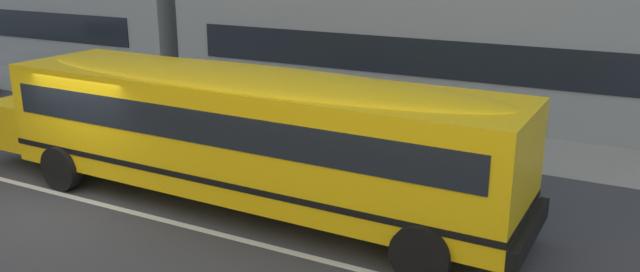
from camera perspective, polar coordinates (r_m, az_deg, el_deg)
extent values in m
plane|color=#38383D|center=(14.28, -20.54, -5.27)|extent=(400.00, 400.00, 0.00)
cube|color=gray|center=(19.76, -4.13, 1.78)|extent=(120.00, 3.00, 0.01)
cube|color=silver|center=(14.28, -20.54, -5.26)|extent=(110.00, 0.16, 0.01)
cube|color=yellow|center=(12.59, -6.38, 0.30)|extent=(10.71, 2.60, 2.13)
cube|color=yellow|center=(16.91, -23.48, 1.39)|extent=(1.59, 2.06, 1.07)
cube|color=black|center=(17.61, -24.91, 0.57)|extent=(0.23, 2.43, 0.35)
cube|color=black|center=(10.88, 18.01, -8.16)|extent=(0.23, 2.43, 0.35)
cube|color=black|center=(12.48, -6.43, 2.00)|extent=(10.07, 2.63, 0.62)
cube|color=black|center=(12.78, -6.29, -2.41)|extent=(10.73, 2.63, 0.12)
ellipsoid|color=yellow|center=(12.33, -6.54, 5.07)|extent=(10.28, 2.40, 0.35)
cylinder|color=red|center=(15.75, -13.63, 2.88)|extent=(0.43, 0.43, 0.03)
cylinder|color=black|center=(14.78, -22.00, -2.69)|extent=(0.97, 0.29, 0.97)
cylinder|color=black|center=(16.31, -15.47, -0.29)|extent=(0.97, 0.29, 0.97)
cylinder|color=black|center=(10.20, 8.92, -10.32)|extent=(0.97, 0.29, 0.97)
cylinder|color=black|center=(12.31, 12.90, -5.67)|extent=(0.97, 0.29, 0.97)
cube|color=black|center=(19.11, 7.11, 7.06)|extent=(14.08, 0.04, 1.10)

